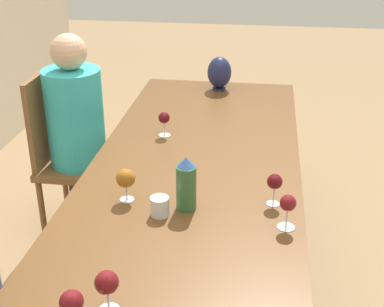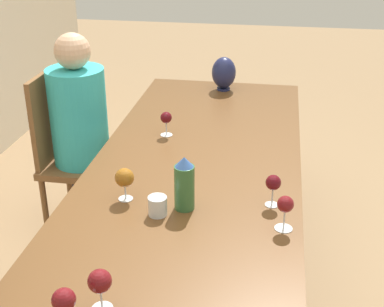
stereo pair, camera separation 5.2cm
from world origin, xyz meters
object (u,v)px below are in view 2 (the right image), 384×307
Objects in this scene: water_tumbler at (158,206)px; wine_glass_3 at (125,178)px; chair_far at (70,151)px; person_far at (82,130)px; wine_glass_5 at (285,206)px; wine_glass_4 at (64,301)px; water_bottle at (184,184)px; wine_glass_1 at (166,119)px; vase at (224,73)px; wine_glass_2 at (100,282)px; wine_glass_0 at (273,184)px.

wine_glass_3 is (0.10, 0.16, 0.06)m from water_tumbler.
chair_far is 0.81× the size of person_far.
wine_glass_5 is 1.64m from chair_far.
wine_glass_4 is at bearing 136.11° from wine_glass_5.
water_bottle reaches higher than wine_glass_1.
vase is 1.68m from wine_glass_5.
vase is 1.53m from wine_glass_3.
wine_glass_2 is (-0.63, 0.14, -0.01)m from water_bottle.
wine_glass_2 is at bearing -170.25° from wine_glass_3.
person_far is at bearing 22.41° from wine_glass_2.
wine_glass_1 is at bearing 17.57° from water_bottle.
vase is at bearing 14.34° from wine_glass_5.
chair_far reaches higher than wine_glass_2.
wine_glass_2 reaches higher than wine_glass_3.
water_bottle is 1.30m from chair_far.
water_bottle is 0.36m from wine_glass_0.
wine_glass_2 is 1.01× the size of wine_glass_3.
water_tumbler is 1.19m from person_far.
person_far is (0.90, 0.78, -0.20)m from water_bottle.
chair_far is at bearing 43.89° from water_bottle.
water_bottle is 0.14m from water_tumbler.
vase reaches higher than water_tumbler.
wine_glass_0 is at bearing -165.89° from vase.
water_bottle is 0.76m from wine_glass_1.
wine_glass_1 is (-0.81, 0.22, -0.02)m from vase.
vase is 2.28m from wine_glass_4.
wine_glass_3 is 0.67m from wine_glass_5.
wine_glass_2 is 0.12m from wine_glass_4.
wine_glass_3 is (0.03, 0.26, -0.01)m from water_bottle.
water_tumbler is 0.56× the size of wine_glass_3.
chair_far is (0.82, 1.22, -0.33)m from wine_glass_0.
wine_glass_1 is 1.46m from wine_glass_4.
person_far reaches higher than chair_far.
wine_glass_4 is at bearing 143.53° from wine_glass_2.
chair_far is at bearing 52.02° from wine_glass_5.
person_far reaches higher than water_bottle.
wine_glass_4 is (-0.73, 0.22, -0.01)m from water_bottle.
wine_glass_1 is 0.74m from chair_far.
wine_glass_0 is 0.87m from wine_glass_1.
wine_glass_3 and wine_glass_5 have the same top height.
wine_glass_3 is 0.76m from wine_glass_4.
wine_glass_4 reaches higher than wine_glass_0.
vase is (1.60, -0.08, 0.08)m from water_tumbler.
water_tumbler is 0.36× the size of vase.
wine_glass_3 reaches higher than wine_glass_1.
wine_glass_0 is 0.18m from wine_glass_5.
wine_glass_1 is at bearing 37.80° from wine_glass_5.
wine_glass_0 is (0.08, -0.35, -0.01)m from water_bottle.
wine_glass_5 is 1.55m from person_far.
vase is 1.67× the size of wine_glass_1.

